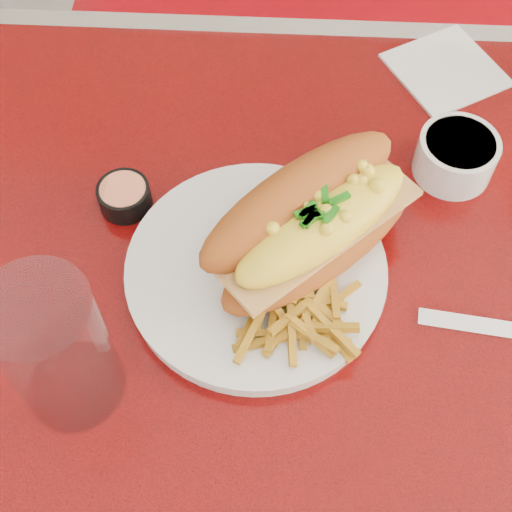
{
  "coord_description": "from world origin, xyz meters",
  "views": [
    {
      "loc": [
        -0.17,
        -0.34,
        1.4
      ],
      "look_at": [
        -0.19,
        0.03,
        0.81
      ],
      "focal_mm": 50.0,
      "sensor_mm": 36.0,
      "label": 1
    }
  ],
  "objects_px": {
    "mac_hoagie": "(313,221)",
    "sauce_cup_left": "(124,196)",
    "dinner_plate": "(256,271)",
    "gravy_ramekin": "(456,155)",
    "diner_table": "(417,371)",
    "water_tumbler": "(57,351)",
    "fork": "(314,275)",
    "booth_bench_far": "(363,79)"
  },
  "relations": [
    {
      "from": "diner_table",
      "to": "water_tumbler",
      "type": "relative_size",
      "value": 7.75
    },
    {
      "from": "gravy_ramekin",
      "to": "water_tumbler",
      "type": "xyz_separation_m",
      "value": [
        -0.37,
        -0.27,
        0.05
      ]
    },
    {
      "from": "dinner_plate",
      "to": "gravy_ramekin",
      "type": "height_order",
      "value": "gravy_ramekin"
    },
    {
      "from": "booth_bench_far",
      "to": "water_tumbler",
      "type": "relative_size",
      "value": 7.56
    },
    {
      "from": "booth_bench_far",
      "to": "diner_table",
      "type": "bearing_deg",
      "value": -90.0
    },
    {
      "from": "gravy_ramekin",
      "to": "water_tumbler",
      "type": "distance_m",
      "value": 0.47
    },
    {
      "from": "dinner_plate",
      "to": "mac_hoagie",
      "type": "distance_m",
      "value": 0.08
    },
    {
      "from": "diner_table",
      "to": "gravy_ramekin",
      "type": "relative_size",
      "value": 11.68
    },
    {
      "from": "dinner_plate",
      "to": "gravy_ramekin",
      "type": "bearing_deg",
      "value": 35.18
    },
    {
      "from": "booth_bench_far",
      "to": "mac_hoagie",
      "type": "distance_m",
      "value": 0.94
    },
    {
      "from": "sauce_cup_left",
      "to": "water_tumbler",
      "type": "relative_size",
      "value": 0.47
    },
    {
      "from": "fork",
      "to": "gravy_ramekin",
      "type": "distance_m",
      "value": 0.22
    },
    {
      "from": "sauce_cup_left",
      "to": "water_tumbler",
      "type": "xyz_separation_m",
      "value": [
        -0.02,
        -0.21,
        0.06
      ]
    },
    {
      "from": "fork",
      "to": "water_tumbler",
      "type": "distance_m",
      "value": 0.26
    },
    {
      "from": "fork",
      "to": "dinner_plate",
      "type": "bearing_deg",
      "value": 70.72
    },
    {
      "from": "gravy_ramekin",
      "to": "water_tumbler",
      "type": "height_order",
      "value": "water_tumbler"
    },
    {
      "from": "diner_table",
      "to": "water_tumbler",
      "type": "distance_m",
      "value": 0.44
    },
    {
      "from": "mac_hoagie",
      "to": "sauce_cup_left",
      "type": "height_order",
      "value": "mac_hoagie"
    },
    {
      "from": "booth_bench_far",
      "to": "fork",
      "type": "distance_m",
      "value": 0.95
    },
    {
      "from": "booth_bench_far",
      "to": "mac_hoagie",
      "type": "height_order",
      "value": "booth_bench_far"
    },
    {
      "from": "mac_hoagie",
      "to": "water_tumbler",
      "type": "xyz_separation_m",
      "value": [
        -0.21,
        -0.15,
        0.02
      ]
    },
    {
      "from": "dinner_plate",
      "to": "mac_hoagie",
      "type": "height_order",
      "value": "mac_hoagie"
    },
    {
      "from": "fork",
      "to": "diner_table",
      "type": "bearing_deg",
      "value": -111.09
    },
    {
      "from": "mac_hoagie",
      "to": "sauce_cup_left",
      "type": "distance_m",
      "value": 0.21
    },
    {
      "from": "fork",
      "to": "gravy_ramekin",
      "type": "relative_size",
      "value": 1.27
    },
    {
      "from": "fork",
      "to": "sauce_cup_left",
      "type": "bearing_deg",
      "value": 53.19
    },
    {
      "from": "dinner_plate",
      "to": "water_tumbler",
      "type": "height_order",
      "value": "water_tumbler"
    },
    {
      "from": "mac_hoagie",
      "to": "fork",
      "type": "distance_m",
      "value": 0.06
    },
    {
      "from": "booth_bench_far",
      "to": "water_tumbler",
      "type": "xyz_separation_m",
      "value": [
        -0.35,
        -0.91,
        0.56
      ]
    },
    {
      "from": "diner_table",
      "to": "sauce_cup_left",
      "type": "distance_m",
      "value": 0.4
    },
    {
      "from": "fork",
      "to": "water_tumbler",
      "type": "bearing_deg",
      "value": 105.77
    },
    {
      "from": "gravy_ramekin",
      "to": "water_tumbler",
      "type": "bearing_deg",
      "value": -143.55
    },
    {
      "from": "diner_table",
      "to": "water_tumbler",
      "type": "xyz_separation_m",
      "value": [
        -0.35,
        -0.1,
        0.24
      ]
    },
    {
      "from": "diner_table",
      "to": "fork",
      "type": "xyz_separation_m",
      "value": [
        -0.13,
        0.02,
        0.18
      ]
    },
    {
      "from": "diner_table",
      "to": "water_tumbler",
      "type": "height_order",
      "value": "water_tumbler"
    },
    {
      "from": "dinner_plate",
      "to": "fork",
      "type": "height_order",
      "value": "same"
    },
    {
      "from": "dinner_plate",
      "to": "water_tumbler",
      "type": "relative_size",
      "value": 2.19
    },
    {
      "from": "mac_hoagie",
      "to": "water_tumbler",
      "type": "distance_m",
      "value": 0.26
    },
    {
      "from": "fork",
      "to": "mac_hoagie",
      "type": "bearing_deg",
      "value": -6.14
    },
    {
      "from": "fork",
      "to": "water_tumbler",
      "type": "relative_size",
      "value": 0.84
    },
    {
      "from": "sauce_cup_left",
      "to": "water_tumbler",
      "type": "height_order",
      "value": "water_tumbler"
    },
    {
      "from": "diner_table",
      "to": "mac_hoagie",
      "type": "bearing_deg",
      "value": 158.91
    }
  ]
}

